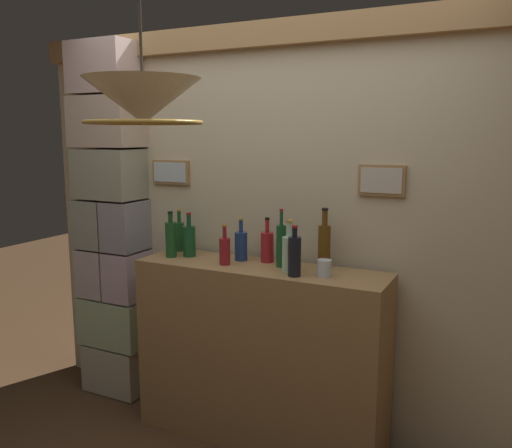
{
  "coord_description": "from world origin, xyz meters",
  "views": [
    {
      "loc": [
        1.27,
        -1.77,
        1.79
      ],
      "look_at": [
        0.0,
        0.77,
        1.3
      ],
      "focal_mm": 37.12,
      "sensor_mm": 36.0,
      "label": 1
    }
  ],
  "objects_px": {
    "liquor_bottle_rye": "(289,253)",
    "liquor_bottle_scotch": "(171,238)",
    "liquor_bottle_bourbon": "(324,244)",
    "liquor_bottle_gin": "(241,245)",
    "liquor_bottle_vodka": "(281,245)",
    "pendant_lamp": "(143,103)",
    "glass_tumbler_rocks": "(324,268)",
    "liquor_bottle_vermouth": "(179,236)",
    "liquor_bottle_mezcal": "(225,250)",
    "liquor_bottle_sherry": "(294,256)",
    "liquor_bottle_rum": "(267,246)",
    "liquor_bottle_port": "(189,240)"
  },
  "relations": [
    {
      "from": "liquor_bottle_sherry",
      "to": "liquor_bottle_rye",
      "type": "bearing_deg",
      "value": 129.14
    },
    {
      "from": "liquor_bottle_bourbon",
      "to": "glass_tumbler_rocks",
      "type": "distance_m",
      "value": 0.2
    },
    {
      "from": "liquor_bottle_vermouth",
      "to": "liquor_bottle_port",
      "type": "bearing_deg",
      "value": -35.47
    },
    {
      "from": "liquor_bottle_vermouth",
      "to": "pendant_lamp",
      "type": "distance_m",
      "value": 1.38
    },
    {
      "from": "liquor_bottle_rum",
      "to": "liquor_bottle_bourbon",
      "type": "xyz_separation_m",
      "value": [
        0.34,
        0.02,
        0.04
      ]
    },
    {
      "from": "liquor_bottle_vermouth",
      "to": "liquor_bottle_gin",
      "type": "distance_m",
      "value": 0.47
    },
    {
      "from": "liquor_bottle_sherry",
      "to": "liquor_bottle_bourbon",
      "type": "distance_m",
      "value": 0.25
    },
    {
      "from": "liquor_bottle_vodka",
      "to": "liquor_bottle_scotch",
      "type": "bearing_deg",
      "value": -173.81
    },
    {
      "from": "liquor_bottle_bourbon",
      "to": "liquor_bottle_vodka",
      "type": "relative_size",
      "value": 1.02
    },
    {
      "from": "liquor_bottle_mezcal",
      "to": "liquor_bottle_vodka",
      "type": "bearing_deg",
      "value": 17.25
    },
    {
      "from": "pendant_lamp",
      "to": "liquor_bottle_rum",
      "type": "bearing_deg",
      "value": 85.55
    },
    {
      "from": "liquor_bottle_sherry",
      "to": "liquor_bottle_mezcal",
      "type": "relative_size",
      "value": 1.15
    },
    {
      "from": "liquor_bottle_vodka",
      "to": "liquor_bottle_bourbon",
      "type": "bearing_deg",
      "value": 20.93
    },
    {
      "from": "liquor_bottle_gin",
      "to": "liquor_bottle_port",
      "type": "xyz_separation_m",
      "value": [
        -0.33,
        -0.05,
        0.01
      ]
    },
    {
      "from": "liquor_bottle_vodka",
      "to": "pendant_lamp",
      "type": "height_order",
      "value": "pendant_lamp"
    },
    {
      "from": "liquor_bottle_sherry",
      "to": "liquor_bottle_scotch",
      "type": "relative_size",
      "value": 0.97
    },
    {
      "from": "liquor_bottle_sherry",
      "to": "glass_tumbler_rocks",
      "type": "height_order",
      "value": "liquor_bottle_sherry"
    },
    {
      "from": "liquor_bottle_sherry",
      "to": "liquor_bottle_vodka",
      "type": "xyz_separation_m",
      "value": [
        -0.14,
        0.15,
        0.02
      ]
    },
    {
      "from": "liquor_bottle_sherry",
      "to": "liquor_bottle_gin",
      "type": "bearing_deg",
      "value": 155.87
    },
    {
      "from": "liquor_bottle_sherry",
      "to": "liquor_bottle_bourbon",
      "type": "xyz_separation_m",
      "value": [
        0.08,
        0.23,
        0.02
      ]
    },
    {
      "from": "liquor_bottle_rum",
      "to": "liquor_bottle_sherry",
      "type": "bearing_deg",
      "value": -39.72
    },
    {
      "from": "liquor_bottle_rye",
      "to": "liquor_bottle_scotch",
      "type": "bearing_deg",
      "value": -179.83
    },
    {
      "from": "liquor_bottle_rye",
      "to": "liquor_bottle_vodka",
      "type": "bearing_deg",
      "value": 137.63
    },
    {
      "from": "liquor_bottle_rum",
      "to": "pendant_lamp",
      "type": "height_order",
      "value": "pendant_lamp"
    },
    {
      "from": "liquor_bottle_sherry",
      "to": "liquor_bottle_port",
      "type": "height_order",
      "value": "same"
    },
    {
      "from": "liquor_bottle_vodka",
      "to": "liquor_bottle_scotch",
      "type": "distance_m",
      "value": 0.7
    },
    {
      "from": "liquor_bottle_vodka",
      "to": "pendant_lamp",
      "type": "bearing_deg",
      "value": -101.88
    },
    {
      "from": "liquor_bottle_rum",
      "to": "liquor_bottle_port",
      "type": "height_order",
      "value": "liquor_bottle_port"
    },
    {
      "from": "liquor_bottle_sherry",
      "to": "liquor_bottle_vodka",
      "type": "relative_size",
      "value": 0.82
    },
    {
      "from": "liquor_bottle_bourbon",
      "to": "liquor_bottle_gin",
      "type": "relative_size",
      "value": 1.33
    },
    {
      "from": "liquor_bottle_sherry",
      "to": "liquor_bottle_scotch",
      "type": "height_order",
      "value": "liquor_bottle_scotch"
    },
    {
      "from": "liquor_bottle_port",
      "to": "liquor_bottle_scotch",
      "type": "bearing_deg",
      "value": -145.27
    },
    {
      "from": "liquor_bottle_sherry",
      "to": "liquor_bottle_vodka",
      "type": "bearing_deg",
      "value": 133.62
    },
    {
      "from": "liquor_bottle_sherry",
      "to": "liquor_bottle_rum",
      "type": "relative_size",
      "value": 1.03
    },
    {
      "from": "liquor_bottle_rye",
      "to": "liquor_bottle_gin",
      "type": "height_order",
      "value": "liquor_bottle_rye"
    },
    {
      "from": "liquor_bottle_mezcal",
      "to": "glass_tumbler_rocks",
      "type": "relative_size",
      "value": 2.65
    },
    {
      "from": "liquor_bottle_vodka",
      "to": "liquor_bottle_rum",
      "type": "bearing_deg",
      "value": 150.37
    },
    {
      "from": "liquor_bottle_gin",
      "to": "liquor_bottle_vodka",
      "type": "height_order",
      "value": "liquor_bottle_vodka"
    },
    {
      "from": "liquor_bottle_mezcal",
      "to": "glass_tumbler_rocks",
      "type": "distance_m",
      "value": 0.59
    },
    {
      "from": "liquor_bottle_vermouth",
      "to": "liquor_bottle_rye",
      "type": "bearing_deg",
      "value": -11.0
    },
    {
      "from": "liquor_bottle_vermouth",
      "to": "liquor_bottle_mezcal",
      "type": "distance_m",
      "value": 0.47
    },
    {
      "from": "liquor_bottle_rum",
      "to": "liquor_bottle_bourbon",
      "type": "bearing_deg",
      "value": 3.06
    },
    {
      "from": "liquor_bottle_mezcal",
      "to": "glass_tumbler_rocks",
      "type": "xyz_separation_m",
      "value": [
        0.59,
        0.01,
        -0.04
      ]
    },
    {
      "from": "liquor_bottle_vermouth",
      "to": "liquor_bottle_vodka",
      "type": "bearing_deg",
      "value": -6.68
    },
    {
      "from": "liquor_bottle_port",
      "to": "liquor_bottle_vodka",
      "type": "height_order",
      "value": "liquor_bottle_vodka"
    },
    {
      "from": "liquor_bottle_bourbon",
      "to": "liquor_bottle_mezcal",
      "type": "relative_size",
      "value": 1.43
    },
    {
      "from": "liquor_bottle_rum",
      "to": "glass_tumbler_rocks",
      "type": "bearing_deg",
      "value": -20.66
    },
    {
      "from": "liquor_bottle_sherry",
      "to": "liquor_bottle_vodka",
      "type": "height_order",
      "value": "liquor_bottle_vodka"
    },
    {
      "from": "liquor_bottle_vodka",
      "to": "glass_tumbler_rocks",
      "type": "bearing_deg",
      "value": -16.57
    },
    {
      "from": "liquor_bottle_gin",
      "to": "glass_tumbler_rocks",
      "type": "bearing_deg",
      "value": -12.35
    }
  ]
}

